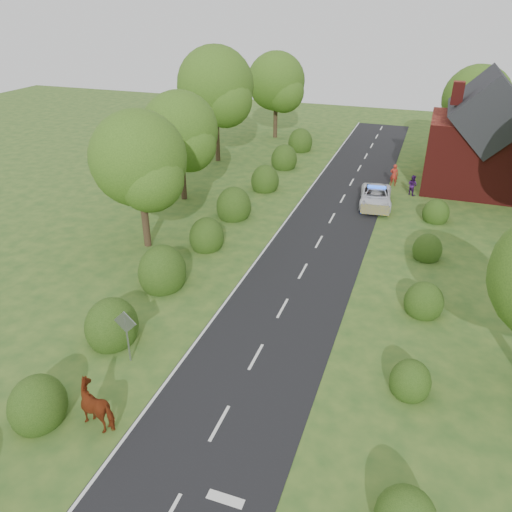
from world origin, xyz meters
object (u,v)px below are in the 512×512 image
at_px(road_sign, 126,329).
at_px(pedestrian_purple, 412,185).
at_px(cow, 100,407).
at_px(pedestrian_red, 394,175).
at_px(police_van, 376,197).

height_order(road_sign, pedestrian_purple, road_sign).
distance_m(cow, pedestrian_purple, 29.39).
bearing_deg(pedestrian_red, road_sign, 72.36).
bearing_deg(pedestrian_purple, cow, 106.69).
height_order(cow, pedestrian_purple, pedestrian_purple).
bearing_deg(road_sign, cow, -75.24).
distance_m(pedestrian_red, pedestrian_purple, 2.36).
relative_size(cow, pedestrian_red, 1.13).
relative_size(cow, police_van, 0.39).
bearing_deg(cow, pedestrian_red, 172.27).
bearing_deg(police_van, road_sign, -115.66).
xyz_separation_m(police_van, pedestrian_red, (0.81, 4.89, 0.22)).
bearing_deg(police_van, pedestrian_red, 74.19).
xyz_separation_m(road_sign, police_van, (7.50, 21.51, -0.98)).
distance_m(road_sign, pedestrian_purple, 26.56).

